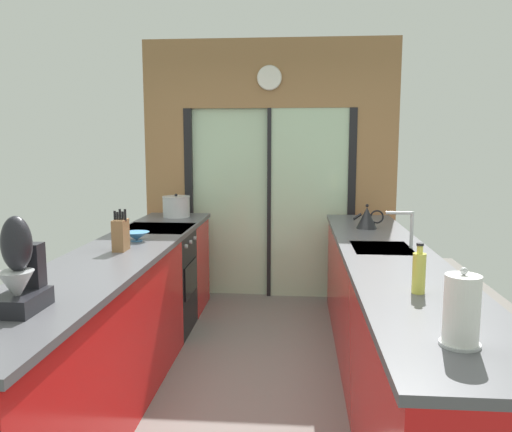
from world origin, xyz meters
TOP-DOWN VIEW (x-y plane):
  - ground_plane at (0.00, 0.60)m, footprint 5.04×7.60m
  - back_wall_unit at (0.00, 2.40)m, footprint 2.64×0.12m
  - left_counter_run at (-0.91, 0.13)m, footprint 0.62×3.80m
  - right_counter_run at (0.91, 0.30)m, footprint 0.62×3.80m
  - sink_faucet at (1.06, 0.55)m, footprint 0.19×0.02m
  - oven_range at (-0.91, 1.25)m, footprint 0.60×0.60m
  - mixing_bowl at (-0.89, 0.64)m, footprint 0.19×0.19m
  - knife_block at (-0.89, 0.31)m, footprint 0.09×0.14m
  - stand_mixer at (-0.89, -0.96)m, footprint 0.17×0.27m
  - stock_pot at (-0.89, 1.91)m, footprint 0.27×0.27m
  - kettle at (0.89, 1.37)m, footprint 0.26×0.18m
  - soap_bottle at (0.89, -0.55)m, footprint 0.06×0.06m
  - paper_towel_roll at (0.89, -1.21)m, footprint 0.15×0.15m

SIDE VIEW (x-z plane):
  - ground_plane at x=0.00m, z-range -0.02..0.00m
  - oven_range at x=-0.91m, z-range 0.00..0.92m
  - right_counter_run at x=0.91m, z-range 0.00..0.92m
  - left_counter_run at x=-0.91m, z-range 0.01..0.93m
  - mixing_bowl at x=-0.89m, z-range 0.92..0.99m
  - kettle at x=0.89m, z-range 0.91..1.12m
  - stock_pot at x=-0.89m, z-range 0.91..1.14m
  - soap_bottle at x=0.89m, z-range 0.90..1.15m
  - knife_block at x=-0.89m, z-range 0.89..1.17m
  - paper_towel_roll at x=0.89m, z-range 0.90..1.19m
  - stand_mixer at x=-0.89m, z-range 0.87..1.29m
  - sink_faucet at x=1.06m, z-range 0.96..1.22m
  - back_wall_unit at x=0.00m, z-range 0.17..2.87m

